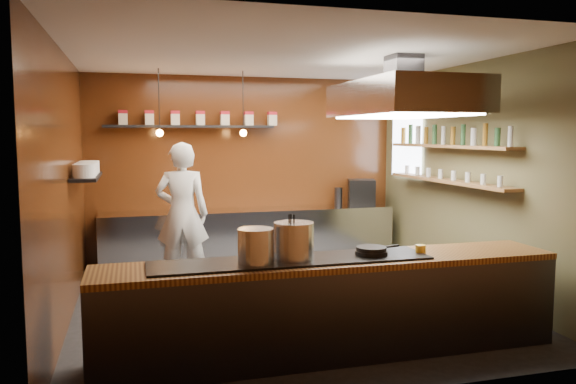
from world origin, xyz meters
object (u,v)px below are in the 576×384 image
object	(u,v)px
extractor_hood	(403,98)
stockpot_large	(256,246)
espresso_machine	(361,192)
chef	(182,214)
stockpot_small	(294,241)

from	to	relation	value
extractor_hood	stockpot_large	size ratio (longest dim) A/B	6.19
extractor_hood	espresso_machine	bearing A→B (deg)	77.03
stockpot_large	chef	distance (m)	3.03
stockpot_small	espresso_machine	size ratio (longest dim) A/B	0.85
chef	stockpot_large	bearing A→B (deg)	105.85
stockpot_large	stockpot_small	xyz separation A→B (m)	(0.37, 0.06, 0.01)
extractor_hood	chef	xyz separation A→B (m)	(-2.44, 1.73, -1.52)
chef	espresso_machine	bearing A→B (deg)	-155.34
extractor_hood	stockpot_small	bearing A→B (deg)	-144.26
extractor_hood	stockpot_large	bearing A→B (deg)	-148.15
extractor_hood	stockpot_small	distance (m)	2.50
espresso_machine	chef	distance (m)	3.17
extractor_hood	espresso_machine	xyz separation A→B (m)	(0.60, 2.61, -1.39)
espresso_machine	chef	bearing A→B (deg)	-146.35
espresso_machine	stockpot_large	bearing A→B (deg)	-106.85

